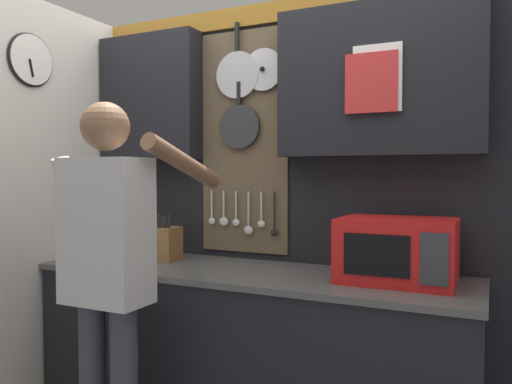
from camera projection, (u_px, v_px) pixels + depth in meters
name	position (u px, v px, depth m)	size (l,w,h in m)	color
base_cabinet_counter	(247.00, 362.00, 2.54)	(2.22, 0.65, 0.94)	black
back_wall_unit	(274.00, 160.00, 2.75)	(2.79, 0.23, 2.37)	black
side_wall	(24.00, 216.00, 2.65)	(0.07, 1.60, 2.37)	silver
microwave	(397.00, 250.00, 2.26)	(0.51, 0.39, 0.29)	red
knife_block	(168.00, 243.00, 2.80)	(0.12, 0.16, 0.27)	brown
utensil_crock	(142.00, 245.00, 2.88)	(0.12, 0.12, 0.35)	white
person	(109.00, 260.00, 2.21)	(0.54, 0.67, 1.74)	#383842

